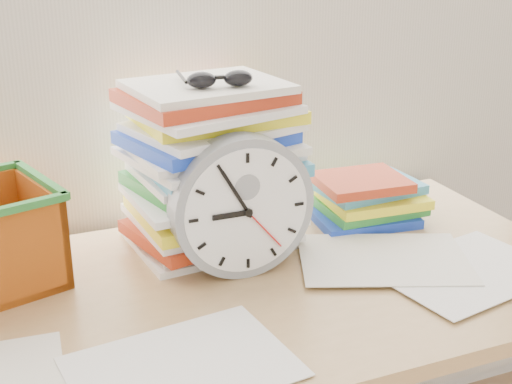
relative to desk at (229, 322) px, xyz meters
name	(u,v)px	position (x,y,z in m)	size (l,w,h in m)	color
desk	(229,322)	(0.00, 0.00, 0.00)	(1.40, 0.70, 0.75)	#AB8450
paper_stack	(213,166)	(0.04, 0.19, 0.25)	(0.34, 0.28, 0.34)	white
clock	(242,206)	(0.05, 0.05, 0.21)	(0.27, 0.27, 0.05)	gray
sunglasses	(220,79)	(0.04, 0.14, 0.43)	(0.14, 0.12, 0.04)	black
book_stack	(366,198)	(0.40, 0.18, 0.13)	(0.25, 0.19, 0.10)	white
scattered_papers	(228,284)	(0.00, 0.00, 0.08)	(1.26, 0.42, 0.02)	white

